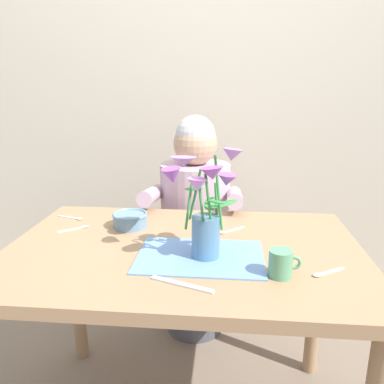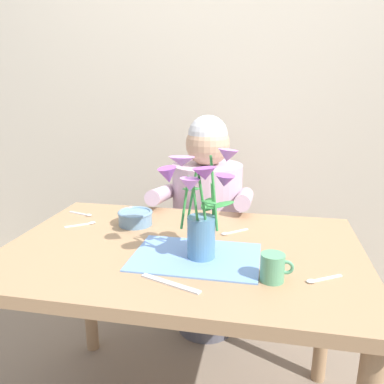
# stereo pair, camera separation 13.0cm
# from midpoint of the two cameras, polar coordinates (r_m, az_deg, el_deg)

# --- Properties ---
(wood_panel_backdrop) EXTENTS (4.00, 0.10, 2.50)m
(wood_panel_backdrop) POSITION_cam_midpoint_polar(r_m,az_deg,el_deg) (2.25, 6.29, 15.01)
(wood_panel_backdrop) COLOR beige
(wood_panel_backdrop) RESTS_ON ground_plane
(dining_table) EXTENTS (1.20, 0.80, 0.74)m
(dining_table) POSITION_cam_midpoint_polar(r_m,az_deg,el_deg) (1.36, 1.38, -11.88)
(dining_table) COLOR #9E7A56
(dining_table) RESTS_ON ground_plane
(seated_person) EXTENTS (0.45, 0.47, 1.14)m
(seated_person) POSITION_cam_midpoint_polar(r_m,az_deg,el_deg) (1.95, 4.10, -5.71)
(seated_person) COLOR #4C4C56
(seated_person) RESTS_ON ground_plane
(striped_placemat) EXTENTS (0.40, 0.28, 0.00)m
(striped_placemat) POSITION_cam_midpoint_polar(r_m,az_deg,el_deg) (1.24, 3.62, -9.62)
(striped_placemat) COLOR #6B93D1
(striped_placemat) RESTS_ON dining_table
(flower_vase) EXTENTS (0.27, 0.24, 0.35)m
(flower_vase) POSITION_cam_midpoint_polar(r_m,az_deg,el_deg) (1.18, 4.33, -2.07)
(flower_vase) COLOR teal
(flower_vase) RESTS_ON dining_table
(ceramic_bowl) EXTENTS (0.14, 0.14, 0.06)m
(ceramic_bowl) POSITION_cam_midpoint_polar(r_m,az_deg,el_deg) (1.51, -5.98, -3.78)
(ceramic_bowl) COLOR #6689A8
(ceramic_bowl) RESTS_ON dining_table
(dinner_knife) EXTENTS (0.18, 0.08, 0.00)m
(dinner_knife) POSITION_cam_midpoint_polar(r_m,az_deg,el_deg) (1.08, 0.27, -13.49)
(dinner_knife) COLOR silver
(dinner_knife) RESTS_ON dining_table
(coffee_cup) EXTENTS (0.09, 0.07, 0.08)m
(coffee_cup) POSITION_cam_midpoint_polar(r_m,az_deg,el_deg) (1.12, 15.24, -10.81)
(coffee_cup) COLOR #569970
(coffee_cup) RESTS_ON dining_table
(spoon_0) EXTENTS (0.11, 0.08, 0.01)m
(spoon_0) POSITION_cam_midpoint_polar(r_m,az_deg,el_deg) (1.18, 21.36, -12.09)
(spoon_0) COLOR silver
(spoon_0) RESTS_ON dining_table
(spoon_1) EXTENTS (0.10, 0.08, 0.01)m
(spoon_1) POSITION_cam_midpoint_polar(r_m,az_deg,el_deg) (1.55, -13.24, -4.67)
(spoon_1) COLOR silver
(spoon_1) RESTS_ON dining_table
(spoon_2) EXTENTS (0.12, 0.05, 0.01)m
(spoon_2) POSITION_cam_midpoint_polar(r_m,az_deg,el_deg) (1.67, -13.60, -3.25)
(spoon_2) COLOR silver
(spoon_2) RESTS_ON dining_table
(spoon_3) EXTENTS (0.10, 0.09, 0.01)m
(spoon_3) POSITION_cam_midpoint_polar(r_m,az_deg,el_deg) (1.44, 8.32, -6.01)
(spoon_3) COLOR silver
(spoon_3) RESTS_ON dining_table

